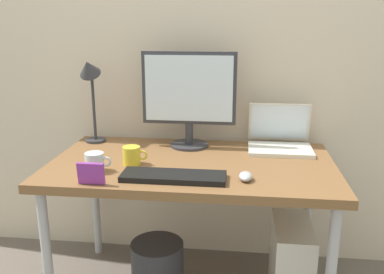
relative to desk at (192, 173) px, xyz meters
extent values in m
cube|color=beige|center=(0.00, 0.44, 0.65)|extent=(4.40, 0.04, 2.60)
cube|color=brown|center=(0.00, 0.00, 0.04)|extent=(1.33, 0.75, 0.04)
cylinder|color=#B2B2B7|center=(-0.61, -0.32, -0.31)|extent=(0.04, 0.04, 0.67)
cylinder|color=#B2B2B7|center=(-0.61, 0.32, -0.31)|extent=(0.04, 0.04, 0.67)
cylinder|color=#B2B2B7|center=(0.61, 0.32, -0.31)|extent=(0.04, 0.04, 0.67)
cylinder|color=#333338|center=(-0.04, 0.25, 0.07)|extent=(0.20, 0.20, 0.01)
cylinder|color=#333338|center=(-0.04, 0.25, 0.13)|extent=(0.04, 0.04, 0.11)
cube|color=#333338|center=(-0.04, 0.25, 0.37)|extent=(0.48, 0.03, 0.37)
cube|color=white|center=(-0.04, 0.23, 0.37)|extent=(0.45, 0.01, 0.33)
cube|color=silver|center=(0.43, 0.21, 0.07)|extent=(0.32, 0.22, 0.02)
cube|color=silver|center=(0.43, 0.34, 0.18)|extent=(0.32, 0.06, 0.21)
cube|color=white|center=(0.43, 0.33, 0.18)|extent=(0.30, 0.05, 0.18)
cylinder|color=#333338|center=(-0.57, 0.28, 0.07)|extent=(0.11, 0.11, 0.01)
cylinder|color=#333338|center=(-0.57, 0.28, 0.26)|extent=(0.02, 0.02, 0.36)
cone|color=#333338|center=(-0.57, 0.24, 0.47)|extent=(0.11, 0.14, 0.13)
cube|color=black|center=(-0.05, -0.24, 0.07)|extent=(0.44, 0.14, 0.02)
ellipsoid|color=#B2B2B7|center=(0.25, -0.21, 0.08)|extent=(0.06, 0.09, 0.03)
cylinder|color=yellow|center=(-0.27, -0.07, 0.10)|extent=(0.08, 0.08, 0.09)
torus|color=yellow|center=(-0.22, -0.07, 0.11)|extent=(0.05, 0.01, 0.05)
cylinder|color=silver|center=(-0.41, -0.18, 0.10)|extent=(0.08, 0.08, 0.08)
torus|color=silver|center=(-0.36, -0.18, 0.11)|extent=(0.05, 0.01, 0.05)
cube|color=purple|center=(-0.37, -0.34, 0.11)|extent=(0.11, 0.02, 0.09)
cube|color=silver|center=(0.49, -0.03, -0.44)|extent=(0.18, 0.36, 0.42)
cylinder|color=#333338|center=(-0.17, -0.06, -0.50)|extent=(0.26, 0.26, 0.30)
camera|label=1|loc=(0.22, -1.87, 0.71)|focal=39.41mm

